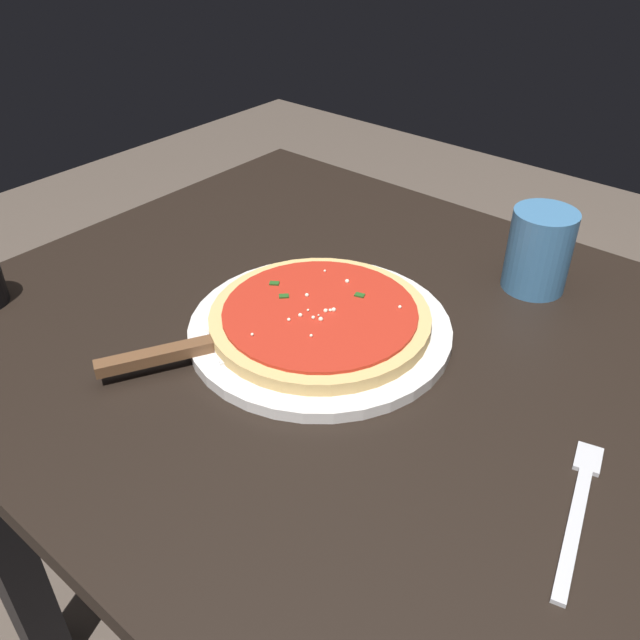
# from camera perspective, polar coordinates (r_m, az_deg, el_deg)

# --- Properties ---
(restaurant_table) EXTENTS (1.02, 0.81, 0.76)m
(restaurant_table) POSITION_cam_1_polar(r_m,az_deg,el_deg) (0.89, 3.38, -9.23)
(restaurant_table) COLOR black
(restaurant_table) RESTS_ON ground_plane
(serving_plate) EXTENTS (0.32, 0.32, 0.01)m
(serving_plate) POSITION_cam_1_polar(r_m,az_deg,el_deg) (0.81, 0.00, -0.74)
(serving_plate) COLOR white
(serving_plate) RESTS_ON restaurant_table
(pizza) EXTENTS (0.26, 0.26, 0.02)m
(pizza) POSITION_cam_1_polar(r_m,az_deg,el_deg) (0.80, -0.00, 0.24)
(pizza) COLOR #DBB26B
(pizza) RESTS_ON serving_plate
(pizza_server) EXTENTS (0.14, 0.21, 0.01)m
(pizza_server) POSITION_cam_1_polar(r_m,az_deg,el_deg) (0.77, -10.96, -2.50)
(pizza_server) COLOR silver
(pizza_server) RESTS_ON serving_plate
(cup_tall_drink) EXTENTS (0.08, 0.08, 0.11)m
(cup_tall_drink) POSITION_cam_1_polar(r_m,az_deg,el_deg) (0.92, 18.19, 5.66)
(cup_tall_drink) COLOR teal
(cup_tall_drink) RESTS_ON restaurant_table
(fork) EXTENTS (0.06, 0.18, 0.00)m
(fork) POSITION_cam_1_polar(r_m,az_deg,el_deg) (0.66, 21.17, -14.57)
(fork) COLOR silver
(fork) RESTS_ON restaurant_table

